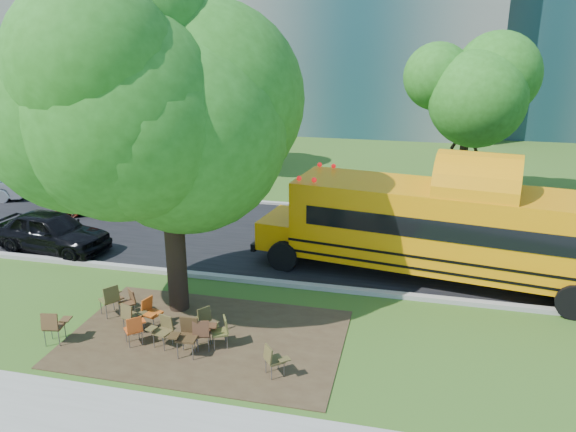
% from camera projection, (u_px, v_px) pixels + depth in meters
% --- Properties ---
extents(ground, '(160.00, 160.00, 0.00)m').
position_uv_depth(ground, '(178.00, 324.00, 15.16)').
color(ground, '#37591C').
rests_on(ground, ground).
extents(dirt_patch, '(7.00, 4.50, 0.03)m').
position_uv_depth(dirt_patch, '(206.00, 338.00, 14.47)').
color(dirt_patch, '#382819').
rests_on(dirt_patch, ground).
extents(asphalt_road, '(80.00, 8.00, 0.04)m').
position_uv_depth(asphalt_road, '(253.00, 236.00, 21.62)').
color(asphalt_road, black).
rests_on(asphalt_road, ground).
extents(kerb_near, '(80.00, 0.25, 0.14)m').
position_uv_depth(kerb_near, '(217.00, 277.00, 17.91)').
color(kerb_near, gray).
rests_on(kerb_near, ground).
extents(kerb_far, '(80.00, 0.25, 0.14)m').
position_uv_depth(kerb_far, '(279.00, 204.00, 25.39)').
color(kerb_far, gray).
rests_on(kerb_far, ground).
extents(bg_tree_0, '(5.20, 5.20, 7.18)m').
position_uv_depth(bg_tree_0, '(58.00, 92.00, 28.33)').
color(bg_tree_0, black).
rests_on(bg_tree_0, ground).
extents(bg_tree_2, '(4.80, 4.80, 6.62)m').
position_uv_depth(bg_tree_2, '(210.00, 96.00, 29.69)').
color(bg_tree_2, black).
rests_on(bg_tree_2, ground).
extents(bg_tree_3, '(5.60, 5.60, 7.84)m').
position_uv_depth(bg_tree_3, '(470.00, 90.00, 24.75)').
color(bg_tree_3, black).
rests_on(bg_tree_3, ground).
extents(main_tree, '(7.20, 7.20, 9.53)m').
position_uv_depth(main_tree, '(165.00, 98.00, 14.15)').
color(main_tree, black).
rests_on(main_tree, ground).
extents(school_bus, '(12.54, 4.43, 3.01)m').
position_uv_depth(school_bus, '(468.00, 231.00, 17.11)').
color(school_bus, orange).
rests_on(school_bus, ground).
extents(chair_0, '(0.62, 0.63, 0.92)m').
position_uv_depth(chair_0, '(54.00, 324.00, 14.02)').
color(chair_0, '#51361C').
rests_on(chair_0, ground).
extents(chair_1, '(0.68, 0.53, 0.85)m').
position_uv_depth(chair_1, '(131.00, 315.00, 14.57)').
color(chair_1, '#4A3E20').
rests_on(chair_1, ground).
extents(chair_2, '(0.56, 0.71, 0.82)m').
position_uv_depth(chair_2, '(135.00, 327.00, 14.00)').
color(chair_2, '#C14614').
rests_on(chair_2, ground).
extents(chair_3, '(0.62, 0.49, 0.82)m').
position_uv_depth(chair_3, '(163.00, 328.00, 13.96)').
color(chair_3, '#504322').
rests_on(chair_3, ground).
extents(chair_4, '(0.60, 0.64, 0.88)m').
position_uv_depth(chair_4, '(203.00, 331.00, 13.76)').
color(chair_4, '#492B1A').
rests_on(chair_4, ground).
extents(chair_5, '(0.64, 0.61, 0.97)m').
position_uv_depth(chair_5, '(187.00, 333.00, 13.55)').
color(chair_5, '#3C2915').
rests_on(chair_5, ground).
extents(chair_6, '(0.66, 0.55, 0.82)m').
position_uv_depth(chair_6, '(221.00, 329.00, 13.93)').
color(chair_6, brown).
rests_on(chair_6, ground).
extents(chair_7, '(0.68, 0.54, 0.80)m').
position_uv_depth(chair_7, '(273.00, 358.00, 12.72)').
color(chair_7, '#4C4321').
rests_on(chair_7, ground).
extents(chair_8, '(0.63, 0.80, 0.94)m').
position_uv_depth(chair_8, '(111.00, 297.00, 15.43)').
color(chair_8, brown).
rests_on(chair_8, ground).
extents(chair_9, '(0.66, 0.52, 0.77)m').
position_uv_depth(chair_9, '(128.00, 300.00, 15.47)').
color(chair_9, '#51331D').
rests_on(chair_9, ground).
extents(chair_10, '(0.52, 0.67, 0.87)m').
position_uv_depth(chair_10, '(150.00, 311.00, 14.77)').
color(chair_10, '#BD4F14').
rests_on(chair_10, ground).
extents(chair_11, '(0.55, 0.69, 0.81)m').
position_uv_depth(chair_11, '(203.00, 317.00, 14.52)').
color(chair_11, '#423D1D').
rests_on(chair_11, ground).
extents(black_car, '(4.48, 2.25, 1.47)m').
position_uv_depth(black_car, '(52.00, 231.00, 19.98)').
color(black_car, black).
rests_on(black_car, ground).
extents(bg_car_red, '(5.66, 4.24, 1.43)m').
position_uv_depth(bg_car_red, '(117.00, 193.00, 24.69)').
color(bg_car_red, '#601B10').
rests_on(bg_car_red, ground).
extents(pedestrian_a, '(0.48, 0.64, 1.57)m').
position_uv_depth(pedestrian_a, '(6.00, 160.00, 30.73)').
color(pedestrian_a, '#354479').
rests_on(pedestrian_a, ground).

